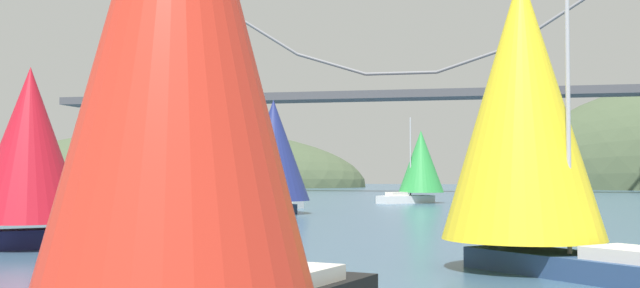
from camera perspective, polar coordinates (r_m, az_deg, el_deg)
name	(u,v)px	position (r m, az deg, el deg)	size (l,w,h in m)	color
ground_plane	(75,269)	(26.21, -17.66, -8.81)	(360.00, 360.00, 0.00)	#385670
headland_left	(170,186)	(171.63, -11.02, -3.10)	(86.38, 44.00, 25.40)	#425138
suspension_bridge	(401,81)	(119.09, 6.01, 4.63)	(112.36, 6.00, 39.29)	slate
sailboat_green_sail	(420,164)	(78.73, 7.42, -1.45)	(7.50, 7.28, 8.64)	white
sailboat_scarlet_sail	(181,40)	(14.61, -10.25, 7.55)	(6.31, 9.88, 11.83)	black
sailboat_teal_sail	(245,154)	(68.82, -5.61, -0.72)	(8.58, 5.53, 10.61)	white
sailboat_navy_sail	(271,153)	(57.97, -3.62, -0.70)	(9.94, 6.46, 9.82)	navy
sailboat_yellow_sail	(526,112)	(25.53, 15.01, 2.28)	(9.34, 9.41, 10.76)	navy
sailboat_crimson_sail	(27,149)	(33.66, -20.91, -0.36)	(7.26, 6.99, 7.98)	#191E4C
channel_buoy	(5,206)	(68.34, -22.27, -4.24)	(1.10, 1.10, 2.64)	green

